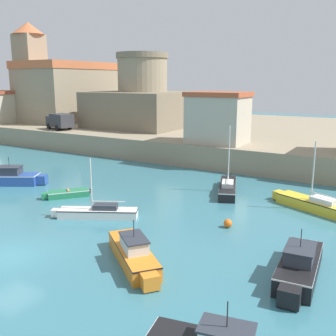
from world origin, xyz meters
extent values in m
plane|color=teal|center=(0.00, 0.00, 0.00)|extent=(200.00, 200.00, 0.00)
cube|color=gray|center=(0.00, 44.05, 1.25)|extent=(120.00, 40.00, 2.50)
cube|color=#237A4C|center=(-5.25, 9.61, 0.27)|extent=(2.85, 3.19, 0.54)
cube|color=#237A4C|center=(-6.40, 8.16, 0.27)|extent=(0.76, 0.74, 0.46)
cube|color=white|center=(-5.25, 9.61, 0.50)|extent=(2.87, 3.22, 0.07)
cube|color=#997F5B|center=(-5.25, 9.61, 0.58)|extent=(0.83, 0.72, 0.08)
cube|color=black|center=(-4.17, 10.96, 0.32)|extent=(0.28, 0.28, 0.36)
cube|color=yellow|center=(12.65, 16.31, 0.38)|extent=(6.11, 3.73, 0.76)
cube|color=yellow|center=(9.59, 17.65, 0.38)|extent=(0.91, 0.98, 0.65)
cube|color=black|center=(12.65, 16.31, 0.72)|extent=(6.18, 3.77, 0.07)
cylinder|color=silver|center=(12.24, 16.49, 2.91)|extent=(0.10, 0.10, 4.29)
cylinder|color=silver|center=(13.35, 16.01, 1.31)|extent=(2.53, 1.16, 0.08)
cube|color=silver|center=(13.21, 16.07, 0.94)|extent=(2.06, 1.65, 0.36)
cube|color=#284C9E|center=(-12.90, 9.67, 0.46)|extent=(5.68, 4.34, 0.93)
cube|color=#284C9E|center=(-10.16, 11.25, 0.46)|extent=(1.22, 1.29, 0.79)
cube|color=white|center=(-12.90, 9.67, 0.89)|extent=(5.74, 4.39, 0.07)
cube|color=#333842|center=(-12.66, 9.81, 1.25)|extent=(2.36, 2.16, 0.65)
cube|color=#2D333D|center=(-12.66, 9.81, 1.62)|extent=(2.55, 2.32, 0.08)
cylinder|color=black|center=(-12.66, 9.81, 2.11)|extent=(0.04, 0.04, 0.90)
cube|color=orange|center=(6.11, 2.82, 0.41)|extent=(4.97, 4.41, 0.81)
cube|color=orange|center=(8.39, 0.98, 0.41)|extent=(1.01, 1.03, 0.69)
cube|color=black|center=(6.11, 2.82, 0.77)|extent=(5.02, 4.46, 0.07)
cube|color=silver|center=(6.31, 2.66, 1.12)|extent=(2.10, 1.99, 0.61)
cube|color=#2D333D|center=(6.31, 2.66, 1.47)|extent=(2.27, 2.15, 0.08)
cylinder|color=black|center=(6.31, 2.66, 1.96)|extent=(0.04, 0.04, 0.90)
cube|color=black|center=(13.88, 5.74, 0.46)|extent=(2.10, 5.22, 0.91)
cube|color=black|center=(14.13, 2.83, 0.46)|extent=(0.98, 0.82, 0.78)
cube|color=white|center=(13.88, 5.74, 0.87)|extent=(2.12, 5.28, 0.07)
cube|color=#333842|center=(13.90, 5.49, 1.23)|extent=(1.40, 1.89, 0.63)
cube|color=#2D333D|center=(13.90, 5.49, 1.58)|extent=(1.49, 2.05, 0.08)
cylinder|color=black|center=(13.90, 5.49, 2.07)|extent=(0.04, 0.04, 0.90)
cube|color=black|center=(5.36, 17.36, 0.38)|extent=(3.32, 5.99, 0.76)
cube|color=black|center=(4.20, 20.40, 0.38)|extent=(0.88, 0.80, 0.65)
cube|color=white|center=(5.36, 17.36, 0.72)|extent=(3.36, 6.05, 0.07)
cylinder|color=silver|center=(5.20, 17.78, 3.18)|extent=(0.10, 0.10, 4.84)
cylinder|color=silver|center=(5.62, 16.67, 1.31)|extent=(1.02, 2.51, 0.08)
cube|color=silver|center=(5.57, 16.81, 0.94)|extent=(1.48, 1.98, 0.36)
cube|color=#2D333D|center=(13.31, -1.99, 1.57)|extent=(1.98, 1.45, 0.08)
cylinder|color=black|center=(13.31, -1.99, 2.06)|extent=(0.04, 0.04, 0.90)
cube|color=white|center=(0.05, 7.10, 0.30)|extent=(5.30, 3.57, 0.61)
cube|color=white|center=(-2.55, 5.70, 0.30)|extent=(0.75, 0.80, 0.52)
cube|color=black|center=(0.05, 7.10, 0.57)|extent=(5.35, 3.61, 0.07)
cylinder|color=silver|center=(-0.30, 6.91, 2.39)|extent=(0.10, 0.10, 3.56)
cylinder|color=silver|center=(0.65, 7.42, 1.16)|extent=(2.18, 1.22, 0.08)
cube|color=#333842|center=(0.53, 7.35, 0.79)|extent=(1.81, 1.48, 0.36)
sphere|color=orange|center=(8.45, 9.95, 0.28)|extent=(0.55, 0.55, 0.55)
cube|color=gray|center=(-32.00, 38.07, 6.73)|extent=(9.91, 17.67, 8.46)
cube|color=#C1663D|center=(-32.00, 38.07, 11.56)|extent=(10.11, 18.02, 1.20)
cube|color=gray|center=(-39.04, 35.42, 9.66)|extent=(4.16, 4.16, 14.32)
cone|color=#C1663D|center=(-39.04, 35.42, 17.82)|extent=(5.41, 5.41, 2.00)
cube|color=#796C57|center=(-16.00, 35.97, 5.04)|extent=(13.46, 13.46, 5.08)
cylinder|color=gray|center=(-16.00, 35.97, 7.39)|extent=(7.18, 7.18, 9.79)
cylinder|color=#796C57|center=(-16.00, 35.97, 12.69)|extent=(7.54, 7.54, 0.80)
cube|color=#BCB29E|center=(0.00, 27.11, 5.01)|extent=(6.07, 4.46, 5.02)
cube|color=#B25133|center=(0.00, 27.11, 7.77)|extent=(6.38, 4.69, 0.50)
cube|color=#333338|center=(-23.13, 26.56, 3.80)|extent=(3.62, 2.83, 1.80)
cube|color=#333338|center=(-25.11, 27.06, 3.60)|extent=(1.76, 2.26, 1.40)
cube|color=#334756|center=(-25.55, 27.18, 3.80)|extent=(0.56, 1.77, 0.70)
cylinder|color=black|center=(-25.25, 26.12, 2.90)|extent=(0.84, 0.47, 0.80)
cylinder|color=black|center=(-24.78, 27.96, 2.90)|extent=(0.84, 0.47, 0.80)
cylinder|color=black|center=(-22.98, 25.54, 2.90)|extent=(0.84, 0.47, 0.80)
cylinder|color=black|center=(-22.50, 27.38, 2.90)|extent=(0.84, 0.47, 0.80)
camera|label=1|loc=(17.39, -12.45, 9.29)|focal=42.00mm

